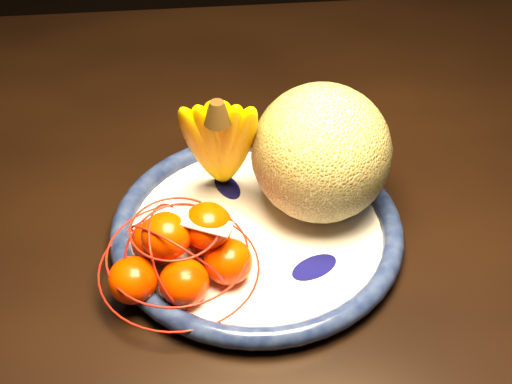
{
  "coord_description": "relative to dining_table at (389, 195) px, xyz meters",
  "views": [
    {
      "loc": [
        -0.23,
        -0.89,
        1.45
      ],
      "look_at": [
        -0.16,
        -0.24,
        0.87
      ],
      "focal_mm": 50.0,
      "sensor_mm": 36.0,
      "label": 1
    }
  ],
  "objects": [
    {
      "name": "dining_table",
      "position": [
        0.0,
        0.0,
        0.0
      ],
      "size": [
        1.61,
        0.98,
        0.8
      ],
      "rotation": [
        0.0,
        0.0,
        -0.01
      ],
      "color": "black",
      "rests_on": "ground"
    },
    {
      "name": "price_tag",
      "position": [
        -0.29,
        -0.22,
        0.18
      ],
      "size": [
        0.08,
        0.05,
        0.01
      ],
      "primitive_type": "cube",
      "rotation": [
        -0.14,
        0.1,
        -0.37
      ],
      "color": "white",
      "rests_on": "mandarin_bag"
    },
    {
      "name": "fruit_bowl",
      "position": [
        -0.22,
        -0.15,
        0.1
      ],
      "size": [
        0.37,
        0.37,
        0.03
      ],
      "rotation": [
        0.0,
        0.0,
        -0.16
      ],
      "color": "white",
      "rests_on": "dining_table"
    },
    {
      "name": "banana_bunch",
      "position": [
        -0.26,
        -0.09,
        0.2
      ],
      "size": [
        0.13,
        0.12,
        0.19
      ],
      "rotation": [
        0.0,
        0.0,
        -0.1
      ],
      "color": "#FFC100",
      "rests_on": "fruit_bowl"
    },
    {
      "name": "mandarin_bag",
      "position": [
        -0.32,
        -0.22,
        0.14
      ],
      "size": [
        0.19,
        0.19,
        0.12
      ],
      "rotation": [
        0.0,
        0.0,
        0.01
      ],
      "color": "#EE3D00",
      "rests_on": "fruit_bowl"
    },
    {
      "name": "cantaloupe",
      "position": [
        -0.14,
        -0.12,
        0.19
      ],
      "size": [
        0.17,
        0.17,
        0.17
      ],
      "primitive_type": "sphere",
      "color": "olive",
      "rests_on": "fruit_bowl"
    }
  ]
}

